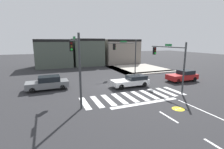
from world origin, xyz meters
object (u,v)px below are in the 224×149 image
at_px(car_white, 132,81).
at_px(car_gray, 48,83).
at_px(traffic_signal_northeast, 126,51).
at_px(car_red, 183,76).
at_px(traffic_signal_southwest, 76,57).
at_px(traffic_signal_southeast, 169,57).

relative_size(car_white, car_gray, 0.98).
relative_size(traffic_signal_northeast, car_gray, 1.25).
distance_m(car_white, car_gray, 9.79).
relative_size(traffic_signal_northeast, car_red, 1.36).
xyz_separation_m(traffic_signal_southwest, car_white, (7.07, 2.69, -3.43)).
bearing_deg(traffic_signal_northeast, car_gray, 19.38).
bearing_deg(car_gray, traffic_signal_northeast, 19.38).
bearing_deg(traffic_signal_southeast, car_red, -66.00).
bearing_deg(traffic_signal_southwest, car_white, -69.15).
height_order(traffic_signal_southwest, car_white, traffic_signal_southwest).
distance_m(traffic_signal_southeast, car_white, 5.18).
xyz_separation_m(car_white, car_gray, (-9.47, 2.49, 0.08)).
xyz_separation_m(traffic_signal_northeast, car_gray, (-12.10, -4.26, -3.12)).
bearing_deg(traffic_signal_southeast, traffic_signal_northeast, 6.98).
bearing_deg(traffic_signal_northeast, car_white, 68.70).
bearing_deg(car_gray, car_white, -14.73).
distance_m(car_gray, car_red, 17.61).
distance_m(traffic_signal_southeast, car_gray, 14.23).
xyz_separation_m(traffic_signal_southwest, car_gray, (-2.40, 5.18, -3.35)).
bearing_deg(traffic_signal_southeast, traffic_signal_southwest, 93.41).
bearing_deg(car_white, car_red, 178.79).
xyz_separation_m(traffic_signal_southeast, traffic_signal_northeast, (-1.08, 8.80, 0.22)).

